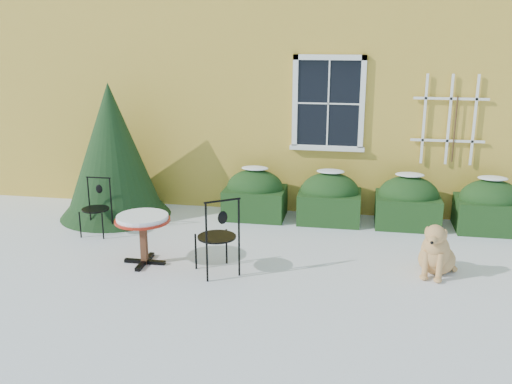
% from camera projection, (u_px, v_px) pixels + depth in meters
% --- Properties ---
extents(ground, '(80.00, 80.00, 0.00)m').
position_uv_depth(ground, '(243.00, 277.00, 7.62)').
color(ground, white).
rests_on(ground, ground).
extents(house, '(12.40, 8.40, 6.40)m').
position_uv_depth(house, '(302.00, 29.00, 13.37)').
color(house, yellow).
rests_on(house, ground).
extents(hedge_row, '(4.95, 0.80, 0.91)m').
position_uv_depth(hedge_row, '(368.00, 201.00, 9.64)').
color(hedge_row, black).
rests_on(hedge_row, ground).
extents(evergreen_shrub, '(1.93, 1.93, 2.34)m').
position_uv_depth(evergreen_shrub, '(113.00, 164.00, 9.92)').
color(evergreen_shrub, black).
rests_on(evergreen_shrub, ground).
extents(bistro_table, '(0.77, 0.77, 0.71)m').
position_uv_depth(bistro_table, '(143.00, 224.00, 7.89)').
color(bistro_table, black).
rests_on(bistro_table, ground).
extents(patio_chair_near, '(0.67, 0.67, 1.09)m').
position_uv_depth(patio_chair_near, '(218.00, 235.00, 7.58)').
color(patio_chair_near, black).
rests_on(patio_chair_near, ground).
extents(patio_chair_far, '(0.43, 0.43, 0.91)m').
position_uv_depth(patio_chair_far, '(96.00, 207.00, 9.13)').
color(patio_chair_far, black).
rests_on(patio_chair_far, ground).
extents(dog, '(0.63, 0.83, 0.78)m').
position_uv_depth(dog, '(436.00, 253.00, 7.59)').
color(dog, tan).
rests_on(dog, ground).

